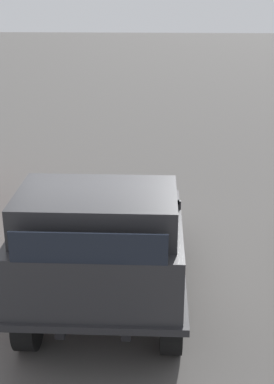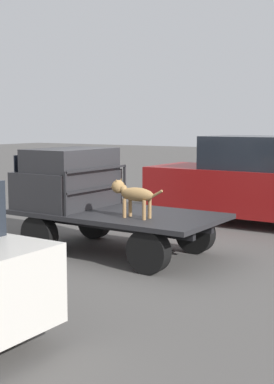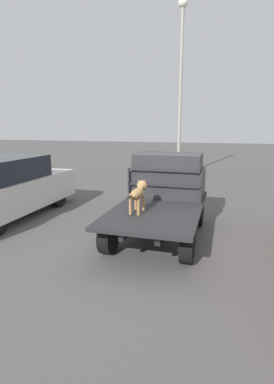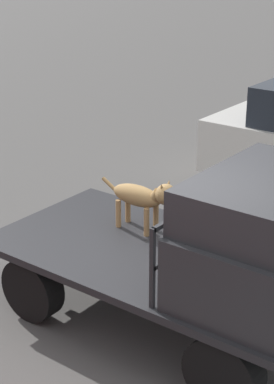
% 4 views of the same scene
% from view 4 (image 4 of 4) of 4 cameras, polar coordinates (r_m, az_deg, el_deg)
% --- Properties ---
extents(ground_plane, '(80.00, 80.00, 0.00)m').
position_cam_4_polar(ground_plane, '(6.93, 2.54, -11.26)').
color(ground_plane, '#514F4C').
extents(flatbed_truck, '(3.70, 1.91, 0.76)m').
position_cam_4_polar(flatbed_truck, '(6.64, 2.62, -7.24)').
color(flatbed_truck, black).
rests_on(flatbed_truck, ground).
extents(truck_cab, '(1.28, 1.79, 1.10)m').
position_cam_4_polar(truck_cab, '(5.82, 11.97, -4.15)').
color(truck_cab, '#28282B').
rests_on(truck_cab, flatbed_truck).
extents(truck_headboard, '(0.04, 1.79, 0.76)m').
position_cam_4_polar(truck_headboard, '(6.11, 6.21, -2.62)').
color(truck_headboard, '#232326').
rests_on(truck_headboard, flatbed_truck).
extents(dog, '(1.03, 0.23, 0.65)m').
position_cam_4_polar(dog, '(6.91, 0.71, -0.45)').
color(dog, '#9E7547').
rests_on(dog, flatbed_truck).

